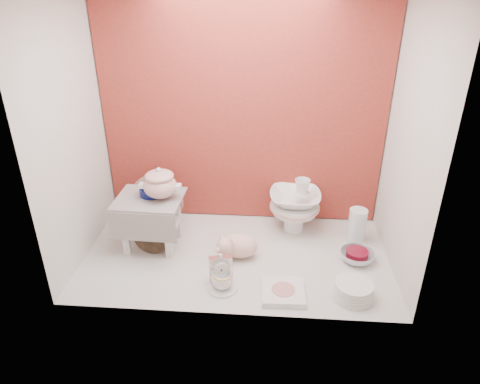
% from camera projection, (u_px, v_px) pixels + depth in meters
% --- Properties ---
extents(ground, '(1.80, 1.80, 0.00)m').
position_uv_depth(ground, '(236.00, 256.00, 2.63)').
color(ground, silver).
rests_on(ground, ground).
extents(niche_shell, '(1.86, 1.03, 1.53)m').
position_uv_depth(niche_shell, '(239.00, 95.00, 2.37)').
color(niche_shell, '#A43129').
rests_on(niche_shell, ground).
extents(step_stool, '(0.40, 0.35, 0.33)m').
position_uv_depth(step_stool, '(152.00, 222.00, 2.66)').
color(step_stool, silver).
rests_on(step_stool, ground).
extents(soup_tureen, '(0.31, 0.31, 0.20)m').
position_uv_depth(soup_tureen, '(160.00, 183.00, 2.54)').
color(soup_tureen, white).
rests_on(soup_tureen, step_stool).
extents(cobalt_bowl, '(0.20, 0.20, 0.05)m').
position_uv_depth(cobalt_bowl, '(152.00, 190.00, 2.62)').
color(cobalt_bowl, '#0A114D').
rests_on(cobalt_bowl, step_stool).
extents(floral_platter, '(0.36, 0.08, 0.36)m').
position_uv_depth(floral_platter, '(157.00, 200.00, 2.89)').
color(floral_platter, silver).
rests_on(floral_platter, ground).
extents(blue_white_vase, '(0.27, 0.27, 0.22)m').
position_uv_depth(blue_white_vase, '(166.00, 207.00, 2.95)').
color(blue_white_vase, silver).
rests_on(blue_white_vase, ground).
extents(lacquer_tray, '(0.26, 0.11, 0.25)m').
position_uv_depth(lacquer_tray, '(154.00, 233.00, 2.63)').
color(lacquer_tray, black).
rests_on(lacquer_tray, ground).
extents(mantel_clock, '(0.13, 0.08, 0.18)m').
position_uv_depth(mantel_clock, '(221.00, 268.00, 2.38)').
color(mantel_clock, silver).
rests_on(mantel_clock, ground).
extents(plush_pig, '(0.32, 0.26, 0.16)m').
position_uv_depth(plush_pig, '(240.00, 245.00, 2.59)').
color(plush_pig, beige).
rests_on(plush_pig, ground).
extents(teacup_saucer, '(0.21, 0.21, 0.01)m').
position_uv_depth(teacup_saucer, '(222.00, 288.00, 2.36)').
color(teacup_saucer, white).
rests_on(teacup_saucer, ground).
extents(gold_rim_teacup, '(0.13, 0.13, 0.09)m').
position_uv_depth(gold_rim_teacup, '(222.00, 280.00, 2.34)').
color(gold_rim_teacup, white).
rests_on(gold_rim_teacup, teacup_saucer).
extents(lattice_dish, '(0.23, 0.23, 0.03)m').
position_uv_depth(lattice_dish, '(283.00, 292.00, 2.31)').
color(lattice_dish, white).
rests_on(lattice_dish, ground).
extents(dinner_plate_stack, '(0.26, 0.26, 0.09)m').
position_uv_depth(dinner_plate_stack, '(354.00, 290.00, 2.28)').
color(dinner_plate_stack, white).
rests_on(dinner_plate_stack, ground).
extents(crystal_bowl, '(0.26, 0.26, 0.06)m').
position_uv_depth(crystal_bowl, '(357.00, 256.00, 2.57)').
color(crystal_bowl, silver).
rests_on(crystal_bowl, ground).
extents(clear_glass_vase, '(0.12, 0.12, 0.22)m').
position_uv_depth(clear_glass_vase, '(357.00, 226.00, 2.73)').
color(clear_glass_vase, silver).
rests_on(clear_glass_vase, ground).
extents(porcelain_tower, '(0.42, 0.42, 0.37)m').
position_uv_depth(porcelain_tower, '(295.00, 205.00, 2.82)').
color(porcelain_tower, white).
rests_on(porcelain_tower, ground).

